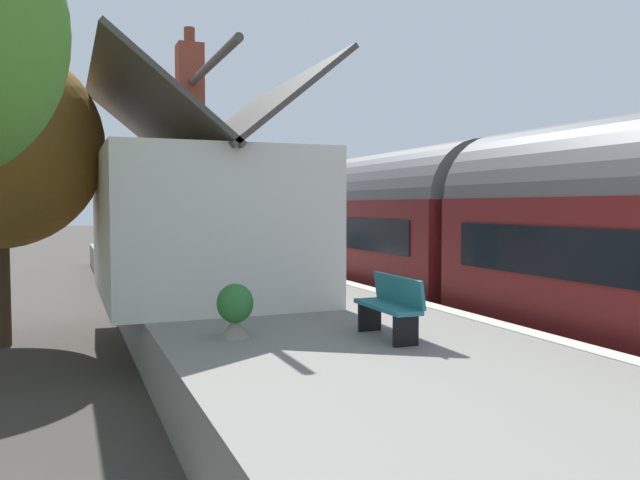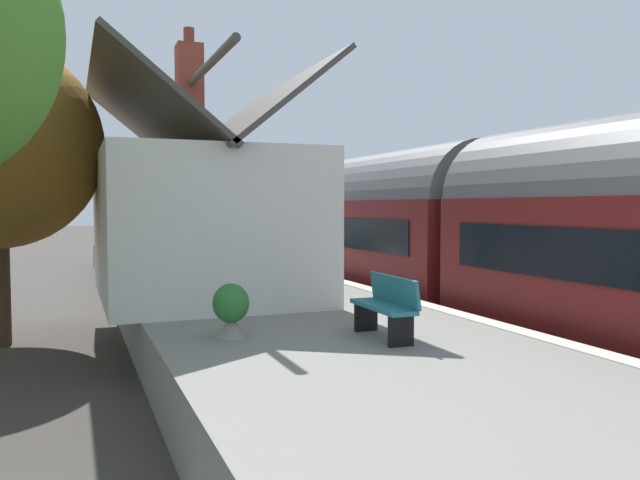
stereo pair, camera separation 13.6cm
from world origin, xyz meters
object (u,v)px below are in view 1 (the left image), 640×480
(bench_near_building, at_px, (200,248))
(station_sign_board, at_px, (220,223))
(bench_platform_end, at_px, (170,238))
(train, at_px, (481,235))
(planter_under_sign, at_px, (183,251))
(planter_edge_near, at_px, (207,239))
(lamp_post_platform, at_px, (278,188))
(planter_by_door, at_px, (235,310))
(bench_by_lamp, at_px, (391,305))
(station_building, at_px, (200,218))

(bench_near_building, distance_m, station_sign_board, 3.81)
(bench_platform_end, distance_m, station_sign_board, 4.20)
(bench_platform_end, bearing_deg, train, -165.88)
(train, distance_m, planter_under_sign, 12.19)
(bench_near_building, distance_m, planter_edge_near, 7.70)
(bench_platform_end, xyz_separation_m, lamp_post_platform, (-9.81, -1.73, 1.91))
(train, xyz_separation_m, planter_under_sign, (11.29, 4.51, -0.96))
(bench_platform_end, relative_size, planter_by_door, 1.84)
(bench_by_lamp, xyz_separation_m, planter_under_sign, (14.88, 0.35, -0.21))
(bench_platform_end, height_order, bench_by_lamp, same)
(station_building, relative_size, bench_platform_end, 4.62)
(planter_by_door, bearing_deg, lamp_post_platform, -21.58)
(station_building, distance_m, bench_platform_end, 14.83)
(station_sign_board, bearing_deg, lamp_post_platform, -175.85)
(bench_by_lamp, relative_size, station_sign_board, 0.90)
(planter_edge_near, bearing_deg, planter_under_sign, 159.40)
(train, height_order, bench_by_lamp, train)
(lamp_post_platform, bearing_deg, bench_near_building, 37.63)
(planter_by_door, relative_size, station_sign_board, 0.49)
(lamp_post_platform, bearing_deg, train, -160.19)
(station_sign_board, bearing_deg, bench_near_building, 157.13)
(planter_under_sign, bearing_deg, bench_by_lamp, -178.64)
(station_building, bearing_deg, bench_platform_end, -6.13)
(bench_platform_end, height_order, bench_near_building, same)
(station_building, xyz_separation_m, bench_by_lamp, (-5.45, -1.59, -1.14))
(station_building, distance_m, lamp_post_platform, 5.96)
(train, height_order, station_sign_board, train)
(bench_near_building, distance_m, planter_under_sign, 2.12)
(bench_platform_end, bearing_deg, planter_by_door, 174.02)
(planter_under_sign, bearing_deg, planter_edge_near, -20.60)
(bench_by_lamp, bearing_deg, station_sign_board, -4.57)
(bench_platform_end, height_order, planter_edge_near, bench_platform_end)
(planter_by_door, bearing_deg, planter_under_sign, -6.81)
(planter_by_door, distance_m, lamp_post_platform, 10.40)
(station_building, height_order, bench_by_lamp, station_building)
(bench_platform_end, height_order, lamp_post_platform, lamp_post_platform)
(planter_edge_near, height_order, planter_by_door, planter_by_door)
(planter_under_sign, bearing_deg, bench_platform_end, -3.73)
(bench_near_building, height_order, station_sign_board, station_sign_board)
(station_building, bearing_deg, planter_by_door, 174.53)
(bench_near_building, bearing_deg, planter_edge_near, -13.72)
(station_building, distance_m, planter_edge_near, 15.22)
(train, height_order, station_building, station_building)
(train, distance_m, planter_edge_near, 16.88)
(bench_near_building, xyz_separation_m, planter_under_sign, (2.10, 0.20, -0.21))
(planter_under_sign, bearing_deg, station_building, 172.53)
(planter_edge_near, distance_m, planter_under_sign, 5.76)
(train, bearing_deg, bench_near_building, 25.14)
(lamp_post_platform, bearing_deg, bench_platform_end, 10.02)
(train, relative_size, station_building, 3.11)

